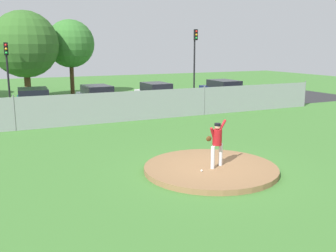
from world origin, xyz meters
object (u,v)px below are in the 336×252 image
parked_car_navy (224,91)px  traffic_light_far (195,52)px  baseball (202,171)px  parked_car_white (156,95)px  parked_car_slate (97,99)px  traffic_light_near (7,63)px  parked_car_teal (34,103)px  pitcher_youth (217,140)px

parked_car_navy → traffic_light_far: 4.84m
baseball → parked_car_white: bearing=71.9°
parked_car_slate → traffic_light_near: 7.23m
parked_car_teal → traffic_light_near: 5.44m
pitcher_youth → parked_car_navy: bearing=55.9°
baseball → parked_car_slate: bearing=88.0°
pitcher_youth → parked_car_teal: (-4.33, 14.36, -0.31)m
parked_car_white → parked_car_slate: bearing=-178.3°
parked_car_teal → parked_car_navy: parked_car_teal is taller
traffic_light_near → traffic_light_far: 14.98m
baseball → traffic_light_near: (-4.71, 19.40, 2.91)m
parked_car_white → traffic_light_near: (-9.66, 4.28, 2.32)m
traffic_light_near → parked_car_slate: bearing=-40.1°
pitcher_youth → traffic_light_near: 20.02m
parked_car_teal → traffic_light_far: traffic_light_far is taller
traffic_light_near → traffic_light_far: traffic_light_far is taller
parked_car_navy → pitcher_youth: bearing=-124.1°
parked_car_teal → traffic_light_far: bearing=17.3°
pitcher_youth → parked_car_teal: bearing=106.8°
pitcher_youth → parked_car_white: 15.48m
parked_car_slate → traffic_light_near: traffic_light_near is taller
parked_car_white → parked_car_teal: bearing=-176.5°
pitcher_youth → parked_car_navy: (10.10, 14.94, -0.32)m
parked_car_white → traffic_light_near: bearing=156.1°
parked_car_teal → parked_car_navy: bearing=2.3°
baseball → parked_car_slate: size_ratio=0.02×
parked_car_white → parked_car_navy: 5.87m
pitcher_youth → baseball: (-0.72, -0.24, -0.91)m
baseball → parked_car_slate: (0.53, 15.00, 0.60)m
traffic_light_near → parked_car_navy: bearing=-15.2°
traffic_light_far → traffic_light_near: bearing=178.1°
parked_car_slate → baseball: bearing=-92.0°
parked_car_white → parked_car_navy: (5.87, 0.05, 0.01)m
parked_car_teal → parked_car_white: bearing=3.5°
baseball → traffic_light_far: traffic_light_far is taller
pitcher_youth → baseball: pitcher_youth is taller
parked_car_teal → parked_car_white: (8.56, 0.53, -0.02)m
traffic_light_near → traffic_light_far: bearing=-1.9°
parked_car_slate → parked_car_navy: 10.29m
pitcher_youth → parked_car_slate: size_ratio=0.39×
baseball → parked_car_teal: bearing=103.9°
parked_car_teal → parked_car_white: parked_car_teal is taller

